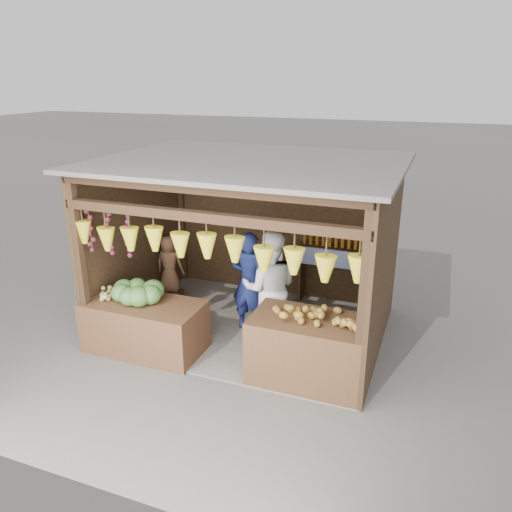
{
  "coord_description": "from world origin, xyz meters",
  "views": [
    {
      "loc": [
        2.62,
        -6.57,
        3.79
      ],
      "look_at": [
        0.15,
        -0.1,
        1.27
      ],
      "focal_mm": 35.0,
      "sensor_mm": 36.0,
      "label": 1
    }
  ],
  "objects_px": {
    "counter_left": "(145,326)",
    "man_standing": "(249,282)",
    "woman_standing": "(270,288)",
    "counter_right": "(309,350)",
    "vendor_seated": "(170,264)"
  },
  "relations": [
    {
      "from": "woman_standing",
      "to": "counter_right",
      "type": "bearing_deg",
      "value": 119.7
    },
    {
      "from": "counter_right",
      "to": "woman_standing",
      "type": "xyz_separation_m",
      "value": [
        -0.81,
        0.8,
        0.42
      ]
    },
    {
      "from": "counter_right",
      "to": "man_standing",
      "type": "xyz_separation_m",
      "value": [
        -1.23,
        1.02,
        0.36
      ]
    },
    {
      "from": "counter_left",
      "to": "man_standing",
      "type": "height_order",
      "value": "man_standing"
    },
    {
      "from": "counter_left",
      "to": "woman_standing",
      "type": "distance_m",
      "value": 1.89
    },
    {
      "from": "counter_left",
      "to": "man_standing",
      "type": "distance_m",
      "value": 1.67
    },
    {
      "from": "man_standing",
      "to": "counter_left",
      "type": "bearing_deg",
      "value": 48.81
    },
    {
      "from": "man_standing",
      "to": "woman_standing",
      "type": "distance_m",
      "value": 0.47
    },
    {
      "from": "counter_left",
      "to": "man_standing",
      "type": "relative_size",
      "value": 1.05
    },
    {
      "from": "counter_left",
      "to": "counter_right",
      "type": "relative_size",
      "value": 1.14
    },
    {
      "from": "counter_left",
      "to": "counter_right",
      "type": "height_order",
      "value": "counter_right"
    },
    {
      "from": "counter_right",
      "to": "counter_left",
      "type": "bearing_deg",
      "value": -178.34
    },
    {
      "from": "counter_right",
      "to": "woman_standing",
      "type": "bearing_deg",
      "value": 135.59
    },
    {
      "from": "counter_left",
      "to": "vendor_seated",
      "type": "xyz_separation_m",
      "value": [
        -0.36,
        1.37,
        0.42
      ]
    },
    {
      "from": "counter_left",
      "to": "counter_right",
      "type": "bearing_deg",
      "value": 1.66
    }
  ]
}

